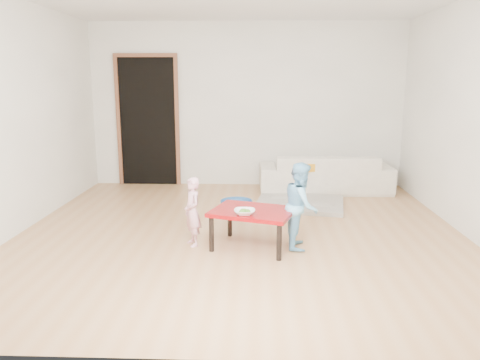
# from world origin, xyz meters

# --- Properties ---
(floor) EXTENTS (5.00, 5.00, 0.01)m
(floor) POSITION_xyz_m (0.00, 0.00, 0.00)
(floor) COLOR #B4804D
(floor) RESTS_ON ground
(back_wall) EXTENTS (5.00, 0.02, 2.60)m
(back_wall) POSITION_xyz_m (0.00, 2.50, 1.30)
(back_wall) COLOR white
(back_wall) RESTS_ON floor
(left_wall) EXTENTS (0.02, 5.00, 2.60)m
(left_wall) POSITION_xyz_m (-2.50, 0.00, 1.30)
(left_wall) COLOR white
(left_wall) RESTS_ON floor
(right_wall) EXTENTS (0.02, 5.00, 2.60)m
(right_wall) POSITION_xyz_m (2.50, 0.00, 1.30)
(right_wall) COLOR white
(right_wall) RESTS_ON floor
(doorway) EXTENTS (1.02, 0.08, 2.11)m
(doorway) POSITION_xyz_m (-1.60, 2.48, 1.02)
(doorway) COLOR brown
(doorway) RESTS_ON back_wall
(sofa) EXTENTS (2.02, 0.84, 0.58)m
(sofa) POSITION_xyz_m (1.22, 2.05, 0.29)
(sofa) COLOR white
(sofa) RESTS_ON floor
(cushion) EXTENTS (0.53, 0.50, 0.12)m
(cushion) POSITION_xyz_m (0.91, 1.82, 0.44)
(cushion) COLOR #F1A21A
(cushion) RESTS_ON sofa
(red_table) EXTENTS (0.95, 0.82, 0.40)m
(red_table) POSITION_xyz_m (0.14, -0.49, 0.20)
(red_table) COLOR maroon
(red_table) RESTS_ON floor
(bowl) EXTENTS (0.21, 0.21, 0.05)m
(bowl) POSITION_xyz_m (0.06, -0.66, 0.43)
(bowl) COLOR white
(bowl) RESTS_ON red_table
(broccoli) EXTENTS (0.12, 0.12, 0.06)m
(broccoli) POSITION_xyz_m (0.06, -0.66, 0.43)
(broccoli) COLOR #2D5919
(broccoli) RESTS_ON red_table
(child_pink) EXTENTS (0.27, 0.31, 0.72)m
(child_pink) POSITION_xyz_m (-0.48, -0.44, 0.36)
(child_pink) COLOR #DF6585
(child_pink) RESTS_ON floor
(child_blue) EXTENTS (0.37, 0.46, 0.89)m
(child_blue) POSITION_xyz_m (0.64, -0.45, 0.44)
(child_blue) COLOR #6AC0F5
(child_blue) RESTS_ON floor
(basin) EXTENTS (0.43, 0.43, 0.13)m
(basin) POSITION_xyz_m (-0.09, 0.91, 0.07)
(basin) COLOR #285E99
(basin) RESTS_ON floor
(blanket) EXTENTS (1.32, 1.16, 0.06)m
(blanket) POSITION_xyz_m (0.77, 1.19, 0.03)
(blanket) COLOR #B2AA9D
(blanket) RESTS_ON floor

